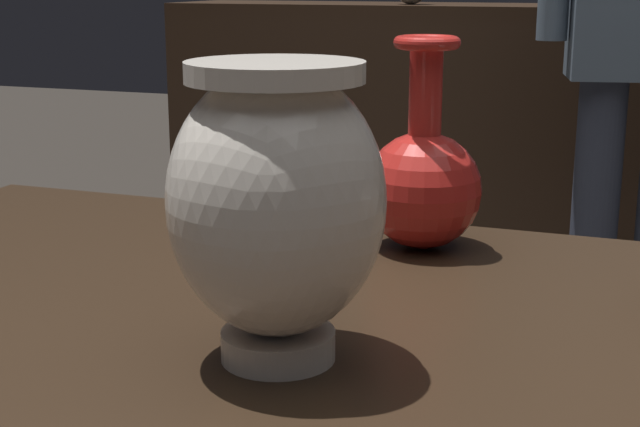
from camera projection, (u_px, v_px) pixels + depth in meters
back_display_shelf at (578, 171)px, 2.86m from camera, size 2.60×0.40×0.99m
vase_centerpiece at (276, 201)px, 0.67m from camera, size 0.16×0.16×0.22m
vase_tall_behind at (419, 180)px, 0.97m from camera, size 0.12×0.12×0.22m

